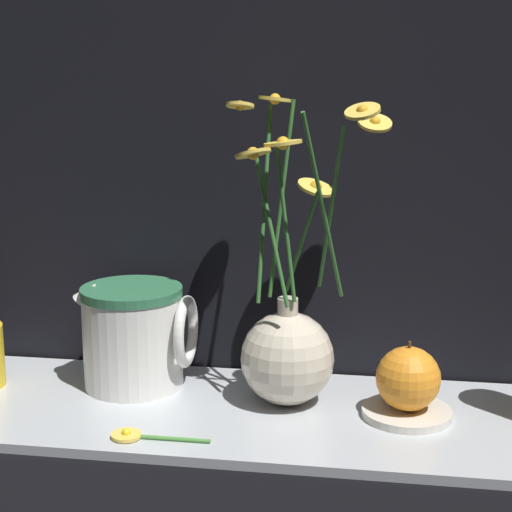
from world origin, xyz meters
name	(u,v)px	position (x,y,z in m)	size (l,w,h in m)	color
ground_plane	(244,418)	(0.00, 0.00, 0.00)	(6.00, 6.00, 0.00)	black
shelf	(244,414)	(0.00, 0.00, 0.01)	(0.87, 0.28, 0.01)	#B2B7BC
vase_with_flowers	(288,347)	(0.05, 0.03, 0.09)	(0.21, 0.15, 0.39)	beige
ceramic_pitcher	(135,332)	(-0.16, 0.06, 0.09)	(0.16, 0.14, 0.15)	white
saucer_plate	(407,413)	(0.20, 0.01, 0.02)	(0.11, 0.11, 0.01)	silver
orange_fruit	(408,379)	(0.20, 0.01, 0.06)	(0.08, 0.08, 0.09)	orange
loose_daisy	(138,436)	(-0.11, -0.10, 0.02)	(0.12, 0.04, 0.01)	#4C8E3D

